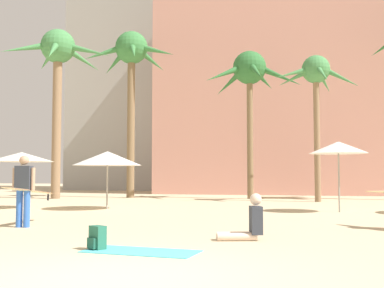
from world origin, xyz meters
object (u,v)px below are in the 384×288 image
at_px(backpack, 97,238).
at_px(person_near_left, 26,189).
at_px(palm_tree_far_right, 250,76).
at_px(cafe_umbrella_3, 107,158).
at_px(palm_tree_center, 58,62).
at_px(palm_tree_far_left, 132,61).
at_px(cafe_umbrella_1, 22,157).
at_px(person_mid_left, 248,224).
at_px(palm_tree_left, 316,80).
at_px(cafe_umbrella_4, 338,148).
at_px(beach_towel, 141,251).

distance_m(backpack, person_near_left, 4.60).
height_order(palm_tree_far_right, cafe_umbrella_3, palm_tree_far_right).
bearing_deg(palm_tree_center, cafe_umbrella_3, -49.55).
height_order(palm_tree_center, cafe_umbrella_3, palm_tree_center).
xyz_separation_m(palm_tree_far_left, cafe_umbrella_1, (-1.05, -9.46, -5.99)).
distance_m(cafe_umbrella_3, backpack, 10.26).
bearing_deg(cafe_umbrella_1, backpack, -51.08).
relative_size(person_near_left, person_mid_left, 3.18).
distance_m(palm_tree_center, person_near_left, 16.36).
xyz_separation_m(palm_tree_left, palm_tree_center, (-14.09, 0.11, 1.70)).
bearing_deg(palm_tree_far_left, cafe_umbrella_4, -38.05).
relative_size(palm_tree_far_right, beach_towel, 4.19).
xyz_separation_m(palm_tree_left, person_mid_left, (-1.80, -14.51, -5.68)).
height_order(cafe_umbrella_4, person_mid_left, cafe_umbrella_4).
distance_m(palm_tree_left, cafe_umbrella_3, 11.40).
xyz_separation_m(cafe_umbrella_1, cafe_umbrella_3, (3.42, 0.44, -0.07)).
height_order(palm_tree_far_left, backpack, palm_tree_far_left).
relative_size(cafe_umbrella_3, person_near_left, 0.86).
xyz_separation_m(palm_tree_left, beach_towel, (-3.43, -16.39, -6.00)).
relative_size(palm_tree_left, person_mid_left, 7.46).
xyz_separation_m(cafe_umbrella_3, person_mid_left, (6.23, -7.51, -1.62)).
relative_size(palm_tree_center, backpack, 22.75).
relative_size(beach_towel, backpack, 4.67).
bearing_deg(palm_tree_far_right, person_near_left, -104.71).
distance_m(cafe_umbrella_4, backpack, 11.12).
xyz_separation_m(palm_tree_left, backpack, (-4.24, -16.37, -5.81)).
bearing_deg(person_mid_left, cafe_umbrella_4, -121.63).
relative_size(cafe_umbrella_1, cafe_umbrella_3, 0.94).
xyz_separation_m(palm_tree_left, cafe_umbrella_4, (0.54, -6.55, -3.73)).
xyz_separation_m(beach_towel, backpack, (-0.82, 0.02, 0.19)).
xyz_separation_m(cafe_umbrella_1, beach_towel, (8.02, -8.95, -2.01)).
bearing_deg(beach_towel, cafe_umbrella_4, 68.02).
relative_size(cafe_umbrella_3, beach_towel, 1.35).
distance_m(palm_tree_center, beach_towel, 21.10).
xyz_separation_m(palm_tree_center, beach_towel, (10.66, -16.50, -7.70)).
xyz_separation_m(cafe_umbrella_3, cafe_umbrella_4, (8.58, 0.45, 0.33)).
distance_m(palm_tree_far_left, person_mid_left, 20.15).
height_order(cafe_umbrella_1, backpack, cafe_umbrella_1).
distance_m(beach_towel, backpack, 0.84).
xyz_separation_m(palm_tree_far_right, cafe_umbrella_3, (-4.54, -9.24, -4.91)).
bearing_deg(beach_towel, person_mid_left, 49.11).
bearing_deg(backpack, palm_tree_far_right, -149.60).
height_order(palm_tree_center, beach_towel, palm_tree_center).
relative_size(palm_tree_left, cafe_umbrella_4, 2.90).
bearing_deg(palm_tree_far_right, person_mid_left, -84.21).
height_order(palm_tree_left, person_mid_left, palm_tree_left).
relative_size(palm_tree_far_right, cafe_umbrella_1, 3.31).
height_order(palm_tree_center, palm_tree_far_right, palm_tree_center).
distance_m(cafe_umbrella_1, cafe_umbrella_3, 3.45).
xyz_separation_m(palm_tree_left, cafe_umbrella_1, (-11.45, -7.44, -3.99)).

